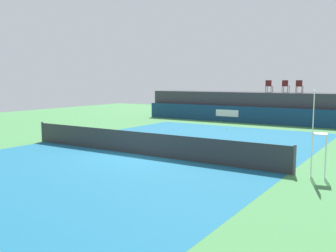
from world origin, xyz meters
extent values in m
plane|color=#3D7A42|center=(0.00, 3.00, 0.00)|extent=(48.00, 48.00, 0.00)
cube|color=#16597A|center=(0.00, 0.00, 0.00)|extent=(12.00, 22.00, 0.00)
cube|color=navy|center=(0.00, 13.50, 0.60)|extent=(18.00, 0.20, 1.20)
cube|color=white|center=(-2.12, 13.39, 0.66)|extent=(1.80, 0.02, 0.50)
cube|color=#38383D|center=(0.00, 15.30, 1.10)|extent=(18.00, 2.80, 2.20)
cylinder|color=#561919|center=(0.65, 15.30, 2.42)|extent=(0.04, 0.04, 0.44)
cylinder|color=#561919|center=(0.25, 15.30, 2.42)|extent=(0.04, 0.04, 0.44)
cylinder|color=#561919|center=(0.65, 14.90, 2.42)|extent=(0.04, 0.04, 0.44)
cylinder|color=#561919|center=(0.25, 14.89, 2.42)|extent=(0.04, 0.04, 0.44)
cube|color=#561919|center=(0.45, 15.10, 2.66)|extent=(0.44, 0.44, 0.03)
cube|color=#561919|center=(0.45, 14.89, 2.88)|extent=(0.44, 0.03, 0.42)
cylinder|color=#561919|center=(1.73, 15.76, 2.42)|extent=(0.04, 0.04, 0.44)
cylinder|color=#561919|center=(1.33, 15.77, 2.42)|extent=(0.04, 0.04, 0.44)
cylinder|color=#561919|center=(1.73, 15.36, 2.42)|extent=(0.04, 0.04, 0.44)
cylinder|color=#561919|center=(1.32, 15.36, 2.42)|extent=(0.04, 0.04, 0.44)
cube|color=#561919|center=(1.53, 15.56, 2.66)|extent=(0.45, 0.45, 0.03)
cube|color=#561919|center=(1.52, 15.35, 2.88)|extent=(0.44, 0.03, 0.42)
cylinder|color=#561919|center=(2.76, 15.49, 2.42)|extent=(0.04, 0.04, 0.44)
cylinder|color=#561919|center=(2.36, 15.47, 2.42)|extent=(0.04, 0.04, 0.44)
cylinder|color=#561919|center=(2.79, 15.09, 2.42)|extent=(0.04, 0.04, 0.44)
cylinder|color=#561919|center=(2.38, 15.07, 2.42)|extent=(0.04, 0.04, 0.44)
cube|color=#561919|center=(2.57, 15.28, 2.66)|extent=(0.46, 0.46, 0.03)
cube|color=#561919|center=(2.58, 15.07, 2.88)|extent=(0.44, 0.05, 0.42)
cylinder|color=white|center=(7.16, -0.16, 0.70)|extent=(0.04, 0.04, 1.40)
cylinder|color=white|center=(7.09, 0.24, 0.70)|extent=(0.04, 0.04, 1.40)
cylinder|color=white|center=(6.77, -0.24, 0.70)|extent=(0.04, 0.04, 1.40)
cylinder|color=white|center=(6.69, 0.16, 0.70)|extent=(0.04, 0.04, 1.40)
cube|color=white|center=(6.93, 0.00, 1.41)|extent=(0.51, 0.51, 0.03)
cube|color=white|center=(6.72, -0.04, 2.09)|extent=(0.11, 0.44, 1.33)
cube|color=#2D2D2D|center=(0.00, 0.00, 0.47)|extent=(12.40, 0.02, 0.95)
cylinder|color=#4C4C51|center=(-6.20, 0.00, 0.50)|extent=(0.10, 0.10, 1.00)
cylinder|color=#4C4C51|center=(6.20, 0.00, 0.50)|extent=(0.10, 0.10, 1.00)
sphere|color=#D8EA33|center=(-0.35, 9.45, 0.04)|extent=(0.07, 0.07, 0.07)
camera|label=1|loc=(9.19, -12.15, 3.05)|focal=39.88mm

